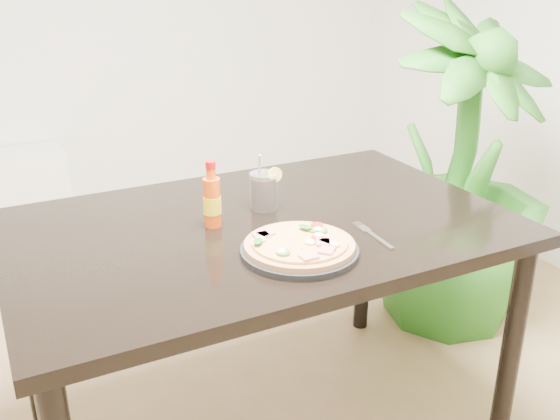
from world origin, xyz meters
name	(u,v)px	position (x,y,z in m)	size (l,w,h in m)	color
dining_table	(261,248)	(0.18, 0.15, 0.67)	(1.40, 0.90, 0.75)	black
plate	(299,251)	(0.18, -0.08, 0.76)	(0.30, 0.30, 0.02)	black
pizza	(300,244)	(0.18, -0.08, 0.78)	(0.28, 0.28, 0.03)	tan
hot_sauce_bottle	(212,201)	(0.05, 0.18, 0.82)	(0.05, 0.05, 0.19)	#E94D0D
cola_cup	(264,192)	(0.23, 0.24, 0.80)	(0.09, 0.08, 0.17)	black
fork	(372,234)	(0.40, -0.07, 0.75)	(0.03, 0.19, 0.00)	silver
houseplant	(459,172)	(1.20, 0.46, 0.65)	(0.73, 0.73, 1.30)	#2A771F
plant_pot	(446,290)	(1.20, 0.46, 0.11)	(0.28, 0.28, 0.22)	brown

